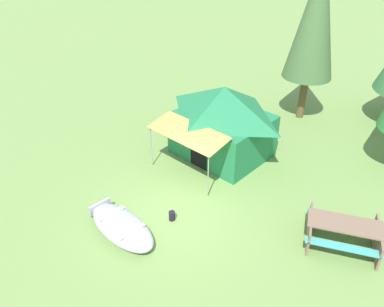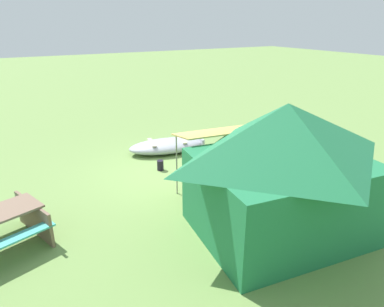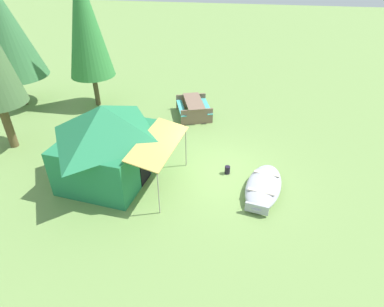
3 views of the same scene
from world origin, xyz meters
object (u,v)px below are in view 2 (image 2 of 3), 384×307
object	(u,v)px
beached_rowboat	(167,146)
fuel_can	(160,165)
cooler_box	(219,214)
canvas_cabin_tent	(281,169)

from	to	relation	value
beached_rowboat	fuel_can	world-z (taller)	beached_rowboat
beached_rowboat	cooler_box	distance (m)	4.60
cooler_box	fuel_can	distance (m)	3.23
beached_rowboat	fuel_can	bearing A→B (deg)	56.19
beached_rowboat	fuel_can	size ratio (longest dim) A/B	9.10
beached_rowboat	cooler_box	bearing A→B (deg)	78.54
cooler_box	canvas_cabin_tent	bearing A→B (deg)	134.25
beached_rowboat	cooler_box	size ratio (longest dim) A/B	4.96
cooler_box	fuel_can	bearing A→B (deg)	-91.05
beached_rowboat	canvas_cabin_tent	xyz separation A→B (m)	(0.06, 5.39, 1.20)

